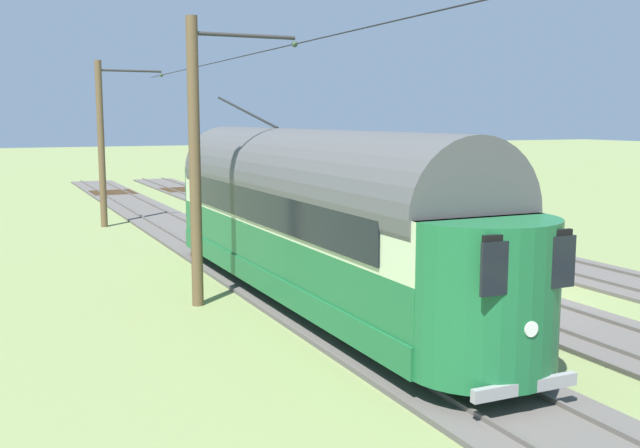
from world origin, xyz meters
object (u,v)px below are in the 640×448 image
object	(u,v)px
switch_stand	(500,221)
catenary_pole_mid_near	(198,157)
vintage_streetcar	(309,213)
catenary_pole_foreground	(103,141)

from	to	relation	value
switch_stand	catenary_pole_mid_near	bearing A→B (deg)	21.05
vintage_streetcar	catenary_pole_mid_near	bearing A→B (deg)	-19.15
vintage_streetcar	catenary_pole_foreground	size ratio (longest dim) A/B	2.36
catenary_pole_mid_near	switch_stand	world-z (taller)	catenary_pole_mid_near
catenary_pole_foreground	switch_stand	bearing A→B (deg)	143.33
catenary_pole_mid_near	switch_stand	bearing A→B (deg)	-158.95
catenary_pole_mid_near	switch_stand	size ratio (longest dim) A/B	5.62
vintage_streetcar	catenary_pole_foreground	bearing A→B (deg)	-80.79
vintage_streetcar	switch_stand	distance (m)	12.16
vintage_streetcar	catenary_pole_foreground	world-z (taller)	catenary_pole_foreground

